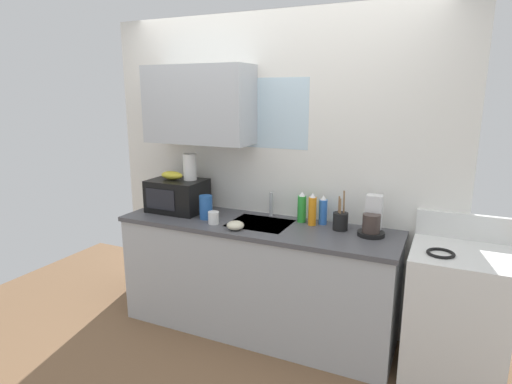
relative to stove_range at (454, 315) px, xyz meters
name	(u,v)px	position (x,y,z in m)	size (l,w,h in m)	color
kitchen_wall_assembly	(260,158)	(-1.55, 0.31, 0.90)	(2.95, 0.42, 2.50)	white
counter_unit	(256,276)	(-1.44, 0.00, 0.00)	(2.18, 0.63, 0.90)	#B2B7BC
sink_faucet	(271,204)	(-1.41, 0.24, 0.54)	(0.03, 0.03, 0.20)	#B2B5BA
stove_range	(454,315)	(0.00, 0.00, 0.00)	(0.60, 0.60, 1.08)	white
microwave	(177,195)	(-2.19, 0.04, 0.58)	(0.46, 0.35, 0.27)	black
banana_bunch	(172,175)	(-2.24, 0.05, 0.75)	(0.20, 0.11, 0.07)	gold
paper_towel_roll	(190,167)	(-2.09, 0.10, 0.82)	(0.11, 0.11, 0.22)	white
coffee_maker	(372,220)	(-0.58, 0.10, 0.55)	(0.19, 0.21, 0.28)	black
dish_soap_bottle_green	(302,208)	(-1.13, 0.19, 0.56)	(0.07, 0.07, 0.24)	green
dish_soap_bottle_orange	(312,210)	(-1.03, 0.14, 0.56)	(0.06, 0.06, 0.25)	orange
dish_soap_bottle_blue	(323,211)	(-0.97, 0.20, 0.55)	(0.06, 0.06, 0.23)	blue
cereal_canister	(206,207)	(-1.85, -0.05, 0.54)	(0.10, 0.10, 0.19)	#2659A5
mug_white	(214,218)	(-1.73, -0.14, 0.49)	(0.08, 0.08, 0.10)	white
utensil_crock	(340,221)	(-0.81, 0.12, 0.51)	(0.11, 0.11, 0.29)	black
small_bowl	(235,225)	(-1.51, -0.20, 0.47)	(0.13, 0.13, 0.07)	beige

